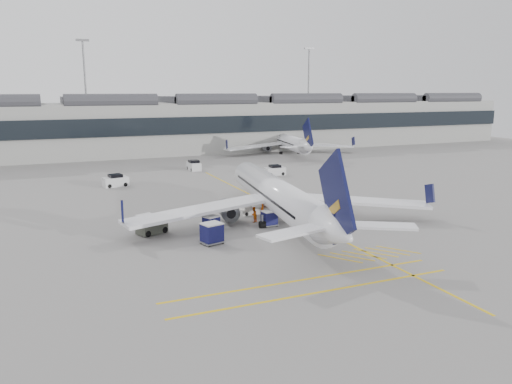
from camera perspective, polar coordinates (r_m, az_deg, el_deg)
name	(u,v)px	position (r m, az deg, el deg)	size (l,w,h in m)	color
ground	(232,245)	(45.48, -2.77, -6.07)	(220.00, 220.00, 0.00)	gray
terminal	(117,126)	(113.87, -15.55, 7.29)	(200.00, 20.45, 12.40)	#9E9E99
light_masts	(100,87)	(127.40, -17.38, 11.36)	(113.00, 0.60, 25.45)	slate
apron_markings	(283,211)	(58.14, 3.07, -2.15)	(0.25, 60.00, 0.01)	gold
airliner_main	(279,197)	(52.38, 2.65, -0.54)	(32.45, 35.69, 9.53)	white
airliner_far	(288,142)	(111.29, 3.68, 5.73)	(29.12, 32.06, 8.57)	white
belt_loader	(254,209)	(56.73, -0.28, -1.93)	(4.51, 1.77, 1.82)	silver
baggage_cart_a	(269,218)	(51.41, 1.52, -2.98)	(1.63, 1.38, 1.62)	gray
baggage_cart_b	(211,223)	(49.62, -5.14, -3.58)	(1.88, 1.75, 1.59)	gray
baggage_cart_c	(212,233)	(45.66, -5.07, -4.66)	(2.21, 1.99, 1.96)	gray
baggage_cart_d	(146,223)	(49.98, -12.42, -3.53)	(2.19, 2.03, 1.85)	gray
ramp_agent_a	(263,207)	(56.34, 0.75, -1.73)	(0.60, 0.39, 1.64)	#E4570C
ramp_agent_b	(254,215)	(52.95, -0.26, -2.59)	(0.80, 0.62, 1.65)	orange
pushback_tug	(152,227)	(49.89, -11.83, -3.90)	(3.16, 2.60, 1.53)	#474B3F
safety_cone_nose	(246,188)	(70.26, -1.11, 0.46)	(0.35, 0.35, 0.49)	#F24C0A
safety_cone_engine	(335,206)	(59.85, 8.97, -1.62)	(0.39, 0.39, 0.54)	#F24C0A
service_van_left	(116,181)	(75.41, -15.76, 1.22)	(3.78, 2.40, 1.80)	silver
service_van_mid	(194,166)	(88.11, -7.11, 3.00)	(1.80, 3.50, 1.78)	silver
service_van_right	(275,171)	(82.41, 2.18, 2.47)	(3.31, 1.68, 1.70)	silver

